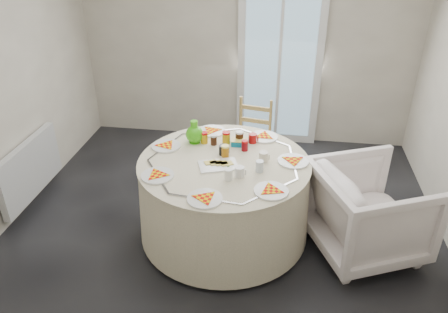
# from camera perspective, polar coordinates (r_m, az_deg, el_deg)

# --- Properties ---
(floor) EXTENTS (4.00, 4.00, 0.00)m
(floor) POSITION_cam_1_polar(r_m,az_deg,el_deg) (4.11, -0.22, -9.63)
(floor) COLOR black
(floor) RESTS_ON ground
(wall_back) EXTENTS (4.00, 0.02, 2.60)m
(wall_back) POSITION_cam_1_polar(r_m,az_deg,el_deg) (5.34, 3.05, 15.33)
(wall_back) COLOR #BCB5A3
(wall_back) RESTS_ON floor
(glass_door) EXTENTS (1.00, 0.08, 2.10)m
(glass_door) POSITION_cam_1_polar(r_m,az_deg,el_deg) (5.34, 7.31, 12.35)
(glass_door) COLOR silver
(glass_door) RESTS_ON floor
(radiator) EXTENTS (0.07, 1.00, 0.55)m
(radiator) POSITION_cam_1_polar(r_m,az_deg,el_deg) (4.69, -24.00, -1.49)
(radiator) COLOR silver
(radiator) RESTS_ON floor
(table) EXTENTS (1.50, 1.50, 0.76)m
(table) POSITION_cam_1_polar(r_m,az_deg,el_deg) (3.86, 0.00, -5.51)
(table) COLOR #F2E3BD
(table) RESTS_ON floor
(wooden_chair) EXTENTS (0.45, 0.43, 0.87)m
(wooden_chair) POSITION_cam_1_polar(r_m,az_deg,el_deg) (4.69, 3.55, 2.48)
(wooden_chair) COLOR tan
(wooden_chair) RESTS_ON floor
(armchair) EXTENTS (1.06, 1.09, 0.87)m
(armchair) POSITION_cam_1_polar(r_m,az_deg,el_deg) (3.87, 18.34, -6.85)
(armchair) COLOR white
(armchair) RESTS_ON floor
(place_settings) EXTENTS (1.86, 1.86, 0.03)m
(place_settings) POSITION_cam_1_polar(r_m,az_deg,el_deg) (3.65, 0.00, -0.41)
(place_settings) COLOR white
(place_settings) RESTS_ON table
(jar_cluster) EXTENTS (0.44, 0.23, 0.13)m
(jar_cluster) POSITION_cam_1_polar(r_m,az_deg,el_deg) (3.86, -0.11, 2.18)
(jar_cluster) COLOR brown
(jar_cluster) RESTS_ON table
(butter_tub) EXTENTS (0.14, 0.10, 0.06)m
(butter_tub) POSITION_cam_1_polar(r_m,az_deg,el_deg) (3.91, 2.00, 1.90)
(butter_tub) COLOR #0978A3
(butter_tub) RESTS_ON table
(green_pitcher) EXTENTS (0.20, 0.20, 0.21)m
(green_pitcher) POSITION_cam_1_polar(r_m,az_deg,el_deg) (3.93, -3.89, 3.38)
(green_pitcher) COLOR #3FC014
(green_pitcher) RESTS_ON table
(cheese_platter) EXTENTS (0.36, 0.30, 0.04)m
(cheese_platter) POSITION_cam_1_polar(r_m,az_deg,el_deg) (3.58, -0.76, -0.99)
(cheese_platter) COLOR silver
(cheese_platter) RESTS_ON table
(mugs_glasses) EXTENTS (0.62, 0.62, 0.10)m
(mugs_glasses) POSITION_cam_1_polar(r_m,az_deg,el_deg) (3.62, 2.44, -0.04)
(mugs_glasses) COLOR #A99F9D
(mugs_glasses) RESTS_ON table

